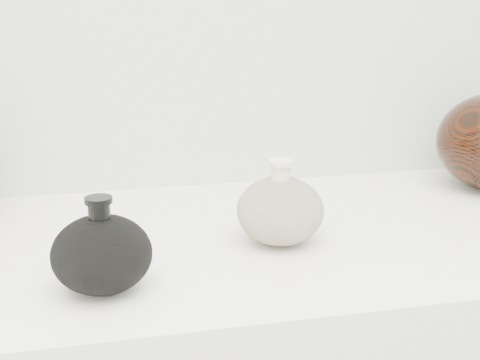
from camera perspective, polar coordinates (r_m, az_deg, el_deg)
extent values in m
cube|color=silver|center=(0.93, -2.87, -5.84)|extent=(1.20, 0.50, 0.03)
ellipsoid|color=black|center=(0.77, -11.71, -6.22)|extent=(0.12, 0.12, 0.09)
cylinder|color=black|center=(0.75, -11.93, -2.64)|extent=(0.02, 0.02, 0.03)
cylinder|color=black|center=(0.75, -11.99, -1.69)|extent=(0.03, 0.03, 0.01)
ellipsoid|color=#BDAF91|center=(0.89, 3.45, -2.63)|extent=(0.15, 0.15, 0.09)
cylinder|color=beige|center=(0.87, 3.51, 0.60)|extent=(0.03, 0.03, 0.03)
cylinder|color=beige|center=(0.87, 3.53, 1.47)|extent=(0.04, 0.04, 0.01)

